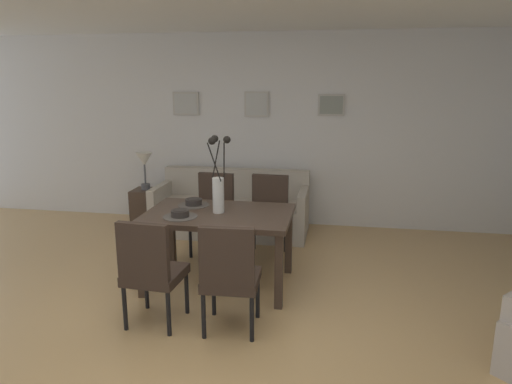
% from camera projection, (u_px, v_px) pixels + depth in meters
% --- Properties ---
extents(ground_plane, '(9.00, 9.00, 0.00)m').
position_uv_depth(ground_plane, '(214.00, 343.00, 3.62)').
color(ground_plane, tan).
extents(back_wall_panel, '(9.00, 0.10, 2.60)m').
position_uv_depth(back_wall_panel, '(273.00, 131.00, 6.43)').
color(back_wall_panel, silver).
rests_on(back_wall_panel, ground).
extents(dining_table, '(1.40, 0.93, 0.74)m').
position_uv_depth(dining_table, '(219.00, 221.00, 4.52)').
color(dining_table, '#3D2D23').
rests_on(dining_table, ground).
extents(dining_chair_near_left, '(0.47, 0.47, 0.92)m').
position_uv_depth(dining_chair_near_left, '(151.00, 268.00, 3.76)').
color(dining_chair_near_left, '#33261E').
rests_on(dining_chair_near_left, ground).
extents(dining_chair_near_right, '(0.47, 0.47, 0.92)m').
position_uv_depth(dining_chair_near_right, '(213.00, 209.00, 5.45)').
color(dining_chair_near_right, '#33261E').
rests_on(dining_chair_near_right, ground).
extents(dining_chair_far_left, '(0.46, 0.46, 0.92)m').
position_uv_depth(dining_chair_far_left, '(230.00, 273.00, 3.66)').
color(dining_chair_far_left, '#33261E').
rests_on(dining_chair_far_left, ground).
extents(dining_chair_far_right, '(0.47, 0.47, 0.92)m').
position_uv_depth(dining_chair_far_right, '(268.00, 212.00, 5.35)').
color(dining_chair_far_right, '#33261E').
rests_on(dining_chair_far_right, ground).
extents(centerpiece_vase, '(0.21, 0.23, 0.73)m').
position_uv_depth(centerpiece_vase, '(218.00, 184.00, 4.43)').
color(centerpiece_vase, silver).
rests_on(centerpiece_vase, dining_table).
extents(placemat_near_left, '(0.32, 0.32, 0.01)m').
position_uv_depth(placemat_near_left, '(180.00, 217.00, 4.35)').
color(placemat_near_left, '#4C4742').
rests_on(placemat_near_left, dining_table).
extents(bowl_near_left, '(0.17, 0.17, 0.07)m').
position_uv_depth(bowl_near_left, '(180.00, 213.00, 4.34)').
color(bowl_near_left, '#2D2826').
rests_on(bowl_near_left, dining_table).
extents(placemat_near_right, '(0.32, 0.32, 0.01)m').
position_uv_depth(placemat_near_right, '(194.00, 205.00, 4.75)').
color(placemat_near_right, '#4C4742').
rests_on(placemat_near_right, dining_table).
extents(bowl_near_right, '(0.17, 0.17, 0.07)m').
position_uv_depth(bowl_near_right, '(194.00, 201.00, 4.74)').
color(bowl_near_right, '#2D2826').
rests_on(bowl_near_right, dining_table).
extents(sofa, '(2.00, 0.84, 0.80)m').
position_uv_depth(sofa, '(232.00, 211.00, 6.22)').
color(sofa, '#B2A899').
rests_on(sofa, ground).
extents(side_table, '(0.36, 0.36, 0.52)m').
position_uv_depth(side_table, '(147.00, 208.00, 6.45)').
color(side_table, '#3D2D23').
rests_on(side_table, ground).
extents(table_lamp, '(0.22, 0.22, 0.51)m').
position_uv_depth(table_lamp, '(144.00, 163.00, 6.30)').
color(table_lamp, '#4C4C51').
rests_on(table_lamp, side_table).
extents(framed_picture_left, '(0.37, 0.03, 0.32)m').
position_uv_depth(framed_picture_left, '(186.00, 104.00, 6.48)').
color(framed_picture_left, '#B2ADA3').
extents(framed_picture_center, '(0.33, 0.03, 0.34)m').
position_uv_depth(framed_picture_center, '(257.00, 104.00, 6.32)').
color(framed_picture_center, '#B2ADA3').
extents(framed_picture_right, '(0.35, 0.03, 0.29)m').
position_uv_depth(framed_picture_right, '(331.00, 105.00, 6.15)').
color(framed_picture_right, '#B2ADA3').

